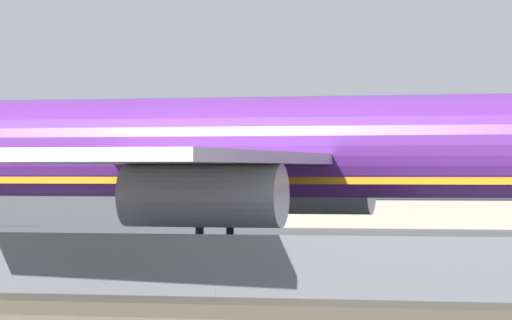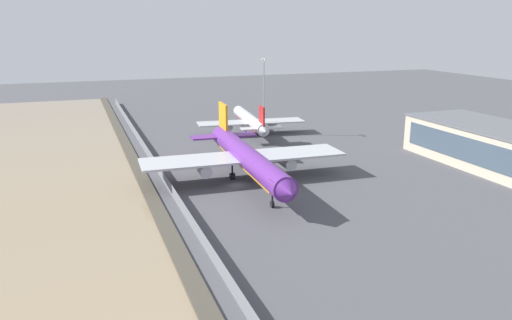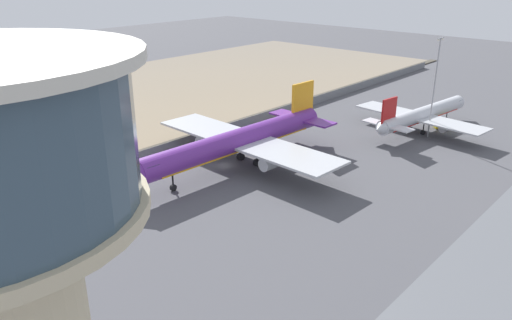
# 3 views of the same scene
# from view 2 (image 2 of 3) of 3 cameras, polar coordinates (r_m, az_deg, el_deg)

# --- Properties ---
(ground_plane) EXTENTS (500.00, 500.00, 0.00)m
(ground_plane) POSITION_cam_2_polar(r_m,az_deg,el_deg) (117.77, -2.12, -2.88)
(ground_plane) COLOR #4C4C51
(shoreline_seawall) EXTENTS (320.00, 3.00, 0.50)m
(shoreline_seawall) POSITION_cam_2_polar(r_m,az_deg,el_deg) (113.42, -12.04, -3.80)
(shoreline_seawall) COLOR #474238
(shoreline_seawall) RESTS_ON ground
(perimeter_fence) EXTENTS (280.00, 0.10, 2.63)m
(perimeter_fence) POSITION_cam_2_polar(r_m,az_deg,el_deg) (113.72, -9.83, -3.07)
(perimeter_fence) COLOR slate
(perimeter_fence) RESTS_ON ground
(cargo_jet_purple) EXTENTS (57.69, 49.75, 15.86)m
(cargo_jet_purple) POSITION_cam_2_polar(r_m,az_deg,el_deg) (118.99, -1.16, 0.35)
(cargo_jet_purple) COLOR #602889
(cargo_jet_purple) RESTS_ON ground
(passenger_jet_silver) EXTENTS (42.94, 37.29, 12.11)m
(passenger_jet_silver) POSITION_cam_2_polar(r_m,az_deg,el_deg) (172.92, -0.67, 4.54)
(passenger_jet_silver) COLOR silver
(passenger_jet_silver) RESTS_ON ground
(baggage_tug) EXTENTS (1.89, 3.33, 1.80)m
(baggage_tug) POSITION_cam_2_polar(r_m,az_deg,el_deg) (137.28, -9.68, -0.12)
(baggage_tug) COLOR #19519E
(baggage_tug) RESTS_ON ground
(ops_van) EXTENTS (5.19, 5.13, 2.48)m
(ops_van) POSITION_cam_2_polar(r_m,az_deg,el_deg) (181.14, -0.20, 3.95)
(ops_van) COLOR yellow
(ops_van) RESTS_ON ground
(apron_light_mast_apron_west) EXTENTS (3.20, 0.40, 25.99)m
(apron_light_mast_apron_west) POSITION_cam_2_polar(r_m,az_deg,el_deg) (169.59, 0.89, 7.65)
(apron_light_mast_apron_west) COLOR #93969B
(apron_light_mast_apron_west) RESTS_ON ground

